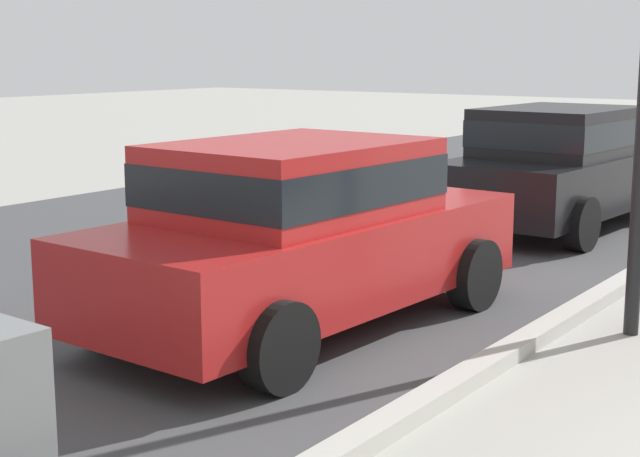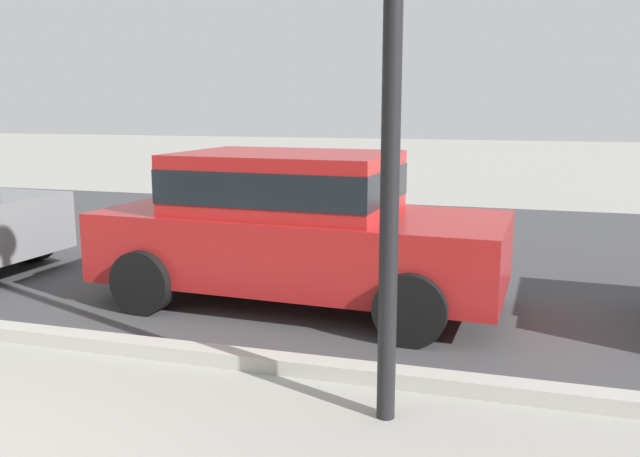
# 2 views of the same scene
# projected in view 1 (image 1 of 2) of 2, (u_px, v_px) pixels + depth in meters

# --- Properties ---
(curb_stone) EXTENTS (60.00, 0.20, 0.12)m
(curb_stone) POSITION_uv_depth(u_px,v_px,m) (424.00, 403.00, 6.09)
(curb_stone) COLOR #B2AFA8
(curb_stone) RESTS_ON ground
(parked_car_red) EXTENTS (4.18, 2.08, 1.56)m
(parked_car_red) POSITION_uv_depth(u_px,v_px,m) (301.00, 228.00, 7.81)
(parked_car_red) COLOR #B21E1E
(parked_car_red) RESTS_ON ground
(parked_car_black) EXTENTS (4.18, 2.08, 1.56)m
(parked_car_black) POSITION_uv_depth(u_px,v_px,m) (561.00, 163.00, 12.32)
(parked_car_black) COLOR black
(parked_car_black) RESTS_ON ground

